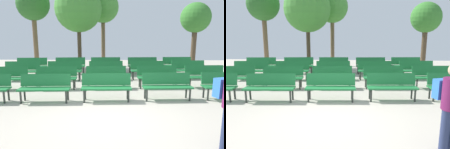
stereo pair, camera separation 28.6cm
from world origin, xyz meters
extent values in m
plane|color=#B2A899|center=(0.00, 0.00, 0.00)|extent=(24.66, 24.66, 0.00)
cylinder|color=#2D332D|center=(-3.31, 1.15, 0.20)|extent=(0.06, 0.06, 0.40)
cylinder|color=#2D332D|center=(-3.33, 1.47, 0.20)|extent=(0.06, 0.06, 0.40)
cube|color=#1E7238|center=(-2.09, 1.34, 0.43)|extent=(1.62, 0.52, 0.05)
cube|color=#1E7238|center=(-2.10, 1.54, 0.68)|extent=(1.60, 0.21, 0.40)
cylinder|color=#2D332D|center=(-2.78, 1.14, 0.20)|extent=(0.06, 0.06, 0.40)
cylinder|color=#2D332D|center=(-1.38, 1.21, 0.20)|extent=(0.06, 0.06, 0.40)
cylinder|color=#2D332D|center=(-2.80, 1.46, 0.20)|extent=(0.06, 0.06, 0.40)
cylinder|color=#2D332D|center=(-1.40, 1.53, 0.20)|extent=(0.06, 0.06, 0.40)
cube|color=#1E7238|center=(-0.14, 1.49, 0.43)|extent=(1.62, 0.52, 0.05)
cube|color=#1E7238|center=(-0.15, 1.69, 0.68)|extent=(1.60, 0.20, 0.40)
cylinder|color=#2D332D|center=(-0.83, 1.29, 0.20)|extent=(0.06, 0.06, 0.40)
cylinder|color=#2D332D|center=(0.56, 1.36, 0.20)|extent=(0.06, 0.06, 0.40)
cylinder|color=#2D332D|center=(-0.85, 1.61, 0.20)|extent=(0.06, 0.06, 0.40)
cylinder|color=#2D332D|center=(0.55, 1.68, 0.20)|extent=(0.06, 0.06, 0.40)
cube|color=#1E7238|center=(1.85, 1.66, 0.43)|extent=(1.62, 0.53, 0.05)
cube|color=#1E7238|center=(1.84, 1.86, 0.68)|extent=(1.60, 0.21, 0.40)
cylinder|color=#2D332D|center=(1.16, 1.46, 0.20)|extent=(0.06, 0.06, 0.40)
cylinder|color=#2D332D|center=(2.55, 1.54, 0.20)|extent=(0.06, 0.06, 0.40)
cylinder|color=#2D332D|center=(1.14, 1.78, 0.20)|extent=(0.06, 0.06, 0.40)
cylinder|color=#2D332D|center=(2.54, 1.86, 0.20)|extent=(0.06, 0.06, 0.40)
cylinder|color=#2D332D|center=(3.15, 1.59, 0.20)|extent=(0.06, 0.06, 0.40)
cylinder|color=#2D332D|center=(3.14, 1.91, 0.20)|extent=(0.06, 0.06, 0.40)
cube|color=#1E7238|center=(-4.13, 2.82, 0.43)|extent=(1.63, 0.56, 0.05)
cube|color=#1E7238|center=(-4.15, 3.02, 0.68)|extent=(1.60, 0.25, 0.40)
cylinder|color=#2D332D|center=(-3.42, 2.72, 0.20)|extent=(0.06, 0.06, 0.40)
cylinder|color=#2D332D|center=(-3.45, 3.04, 0.20)|extent=(0.06, 0.06, 0.40)
cube|color=#1E7238|center=(-2.19, 2.93, 0.43)|extent=(1.63, 0.56, 0.05)
cube|color=#1E7238|center=(-2.20, 3.13, 0.68)|extent=(1.60, 0.24, 0.40)
cylinder|color=#2D332D|center=(-2.87, 2.72, 0.20)|extent=(0.06, 0.06, 0.40)
cylinder|color=#2D332D|center=(-1.48, 2.82, 0.20)|extent=(0.06, 0.06, 0.40)
cylinder|color=#2D332D|center=(-2.90, 3.03, 0.20)|extent=(0.06, 0.06, 0.40)
cylinder|color=#2D332D|center=(-1.50, 3.14, 0.20)|extent=(0.06, 0.06, 0.40)
cube|color=#1E7238|center=(-0.23, 3.08, 0.43)|extent=(1.62, 0.54, 0.05)
cube|color=#1E7238|center=(-0.24, 3.28, 0.68)|extent=(1.60, 0.22, 0.40)
cylinder|color=#2D332D|center=(-0.92, 2.88, 0.20)|extent=(0.06, 0.06, 0.40)
cylinder|color=#2D332D|center=(0.48, 2.97, 0.20)|extent=(0.06, 0.06, 0.40)
cylinder|color=#2D332D|center=(-0.94, 3.20, 0.20)|extent=(0.06, 0.06, 0.40)
cylinder|color=#2D332D|center=(0.46, 3.29, 0.20)|extent=(0.06, 0.06, 0.40)
cube|color=#1E7238|center=(1.82, 3.21, 0.43)|extent=(1.62, 0.51, 0.05)
cube|color=#1E7238|center=(1.81, 3.41, 0.68)|extent=(1.60, 0.19, 0.40)
cylinder|color=#2D332D|center=(1.13, 3.02, 0.20)|extent=(0.06, 0.06, 0.40)
cylinder|color=#2D332D|center=(2.53, 3.07, 0.20)|extent=(0.06, 0.06, 0.40)
cylinder|color=#2D332D|center=(1.12, 3.34, 0.20)|extent=(0.06, 0.06, 0.40)
cylinder|color=#2D332D|center=(2.52, 3.39, 0.20)|extent=(0.06, 0.06, 0.40)
cube|color=#1E7238|center=(3.79, 3.34, 0.43)|extent=(1.62, 0.54, 0.05)
cube|color=#1E7238|center=(3.77, 3.54, 0.68)|extent=(1.60, 0.22, 0.40)
cylinder|color=#2D332D|center=(3.10, 3.14, 0.20)|extent=(0.06, 0.06, 0.40)
cylinder|color=#2D332D|center=(3.08, 3.46, 0.20)|extent=(0.06, 0.06, 0.40)
cylinder|color=#2D332D|center=(4.48, 3.55, 0.20)|extent=(0.06, 0.06, 0.40)
cube|color=#1E7238|center=(-4.22, 4.42, 0.43)|extent=(1.63, 0.57, 0.05)
cube|color=#1E7238|center=(-4.24, 4.61, 0.68)|extent=(1.60, 0.25, 0.40)
cylinder|color=#2D332D|center=(-4.90, 4.20, 0.20)|extent=(0.06, 0.06, 0.40)
cylinder|color=#2D332D|center=(-3.51, 4.31, 0.20)|extent=(0.06, 0.06, 0.40)
cylinder|color=#2D332D|center=(-4.93, 4.52, 0.20)|extent=(0.06, 0.06, 0.40)
cylinder|color=#2D332D|center=(-3.54, 4.63, 0.20)|extent=(0.06, 0.06, 0.40)
cube|color=#1E7238|center=(-2.26, 4.53, 0.43)|extent=(1.62, 0.52, 0.05)
cube|color=#1E7238|center=(-2.27, 4.73, 0.68)|extent=(1.60, 0.20, 0.40)
cylinder|color=#2D332D|center=(-2.95, 4.34, 0.20)|extent=(0.06, 0.06, 0.40)
cylinder|color=#2D332D|center=(-1.55, 4.41, 0.20)|extent=(0.06, 0.06, 0.40)
cylinder|color=#2D332D|center=(-2.97, 4.66, 0.20)|extent=(0.06, 0.06, 0.40)
cylinder|color=#2D332D|center=(-1.57, 4.73, 0.20)|extent=(0.06, 0.06, 0.40)
cube|color=#1E7238|center=(-0.31, 4.65, 0.43)|extent=(1.63, 0.59, 0.05)
cube|color=#1E7238|center=(-0.33, 4.85, 0.68)|extent=(1.60, 0.27, 0.40)
cylinder|color=#2D332D|center=(-0.99, 4.43, 0.20)|extent=(0.06, 0.06, 0.40)
cylinder|color=#2D332D|center=(0.40, 4.56, 0.20)|extent=(0.06, 0.06, 0.40)
cylinder|color=#2D332D|center=(-1.02, 4.74, 0.20)|extent=(0.06, 0.06, 0.40)
cylinder|color=#2D332D|center=(0.37, 4.88, 0.20)|extent=(0.06, 0.06, 0.40)
cube|color=#1E7238|center=(1.65, 4.78, 0.43)|extent=(1.62, 0.51, 0.05)
cube|color=#1E7238|center=(1.64, 4.98, 0.68)|extent=(1.60, 0.20, 0.40)
cylinder|color=#2D332D|center=(0.96, 4.59, 0.20)|extent=(0.06, 0.06, 0.40)
cylinder|color=#2D332D|center=(2.36, 4.65, 0.20)|extent=(0.06, 0.06, 0.40)
cylinder|color=#2D332D|center=(0.95, 4.91, 0.20)|extent=(0.06, 0.06, 0.40)
cylinder|color=#2D332D|center=(2.34, 4.97, 0.20)|extent=(0.06, 0.06, 0.40)
cube|color=#1E7238|center=(3.65, 4.94, 0.43)|extent=(1.62, 0.54, 0.05)
cube|color=#1E7238|center=(3.64, 5.13, 0.68)|extent=(1.60, 0.22, 0.40)
cylinder|color=#2D332D|center=(2.96, 4.73, 0.20)|extent=(0.06, 0.06, 0.40)
cylinder|color=#2D332D|center=(4.36, 4.82, 0.20)|extent=(0.06, 0.06, 0.40)
cylinder|color=#2D332D|center=(2.95, 5.05, 0.20)|extent=(0.06, 0.06, 0.40)
cylinder|color=#2D332D|center=(4.34, 5.14, 0.20)|extent=(0.06, 0.06, 0.40)
cube|color=#1E7238|center=(-4.38, 5.93, 0.43)|extent=(1.63, 0.55, 0.05)
cube|color=#1E7238|center=(-4.39, 6.13, 0.68)|extent=(1.60, 0.23, 0.40)
cylinder|color=#2D332D|center=(-5.07, 5.72, 0.20)|extent=(0.06, 0.06, 0.40)
cylinder|color=#2D332D|center=(-3.67, 5.82, 0.20)|extent=(0.06, 0.06, 0.40)
cylinder|color=#2D332D|center=(-5.09, 6.04, 0.20)|extent=(0.06, 0.06, 0.40)
cylinder|color=#2D332D|center=(-3.69, 6.14, 0.20)|extent=(0.06, 0.06, 0.40)
cube|color=#1E7238|center=(-2.33, 6.12, 0.43)|extent=(1.63, 0.58, 0.05)
cube|color=#1E7238|center=(-2.35, 6.32, 0.68)|extent=(1.60, 0.26, 0.40)
cylinder|color=#2D332D|center=(-3.02, 5.90, 0.20)|extent=(0.06, 0.06, 0.40)
cylinder|color=#2D332D|center=(-1.62, 6.02, 0.20)|extent=(0.06, 0.06, 0.40)
cylinder|color=#2D332D|center=(-3.04, 6.22, 0.20)|extent=(0.06, 0.06, 0.40)
cylinder|color=#2D332D|center=(-1.65, 6.34, 0.20)|extent=(0.06, 0.06, 0.40)
cube|color=#1E7238|center=(-0.41, 6.23, 0.43)|extent=(1.62, 0.54, 0.05)
cube|color=#1E7238|center=(-0.43, 6.43, 0.68)|extent=(1.60, 0.22, 0.40)
cylinder|color=#2D332D|center=(-1.10, 6.03, 0.20)|extent=(0.06, 0.06, 0.40)
cylinder|color=#2D332D|center=(0.29, 6.12, 0.20)|extent=(0.06, 0.06, 0.40)
cylinder|color=#2D332D|center=(-1.12, 6.35, 0.20)|extent=(0.06, 0.06, 0.40)
cylinder|color=#2D332D|center=(0.27, 6.44, 0.20)|extent=(0.06, 0.06, 0.40)
cube|color=#1E7238|center=(1.61, 6.31, 0.43)|extent=(1.63, 0.56, 0.05)
cube|color=#1E7238|center=(1.60, 6.51, 0.68)|extent=(1.60, 0.24, 0.40)
cylinder|color=#2D332D|center=(0.93, 6.09, 0.20)|extent=(0.06, 0.06, 0.40)
cylinder|color=#2D332D|center=(2.32, 6.20, 0.20)|extent=(0.06, 0.06, 0.40)
cylinder|color=#2D332D|center=(0.90, 6.41, 0.20)|extent=(0.06, 0.06, 0.40)
cylinder|color=#2D332D|center=(2.30, 6.52, 0.20)|extent=(0.06, 0.06, 0.40)
cube|color=#1E7238|center=(3.56, 6.48, 0.43)|extent=(1.63, 0.56, 0.05)
cube|color=#1E7238|center=(3.54, 6.68, 0.68)|extent=(1.60, 0.25, 0.40)
cylinder|color=#2D332D|center=(2.87, 6.27, 0.20)|extent=(0.06, 0.06, 0.40)
cylinder|color=#2D332D|center=(4.27, 6.38, 0.20)|extent=(0.06, 0.06, 0.40)
cylinder|color=#2D332D|center=(2.85, 6.59, 0.20)|extent=(0.06, 0.06, 0.40)
cylinder|color=#2D332D|center=(4.24, 6.70, 0.20)|extent=(0.06, 0.06, 0.40)
cylinder|color=brown|center=(-5.16, 8.79, 1.69)|extent=(0.30, 0.30, 3.39)
sphere|color=#2D6628|center=(-5.16, 8.79, 4.01)|extent=(2.08, 2.08, 2.08)
cylinder|color=brown|center=(-0.74, 9.32, 1.63)|extent=(0.26, 0.26, 3.26)
sphere|color=#478E38|center=(-0.74, 9.32, 3.89)|extent=(2.08, 2.08, 2.08)
cylinder|color=#4C3A28|center=(5.43, 9.53, 1.30)|extent=(0.33, 0.33, 2.61)
sphere|color=#387A2D|center=(5.43, 9.53, 3.20)|extent=(1.98, 1.98, 1.98)
cylinder|color=#4C3A28|center=(-2.13, 7.99, 1.39)|extent=(0.24, 0.24, 2.79)
sphere|color=#478E38|center=(-2.13, 7.99, 3.64)|extent=(2.83, 2.83, 2.83)
cylinder|color=navy|center=(2.16, -1.47, 0.42)|extent=(0.16, 0.16, 0.85)
cube|color=blue|center=(2.16, -1.20, 1.15)|extent=(0.32, 0.26, 0.36)
camera|label=1|loc=(0.19, -5.02, 2.14)|focal=33.61mm
camera|label=2|loc=(0.48, -5.01, 2.14)|focal=33.61mm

